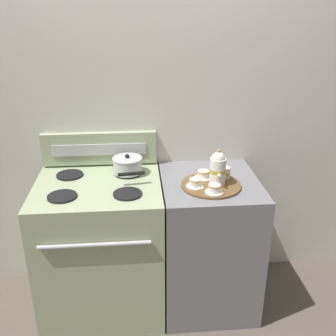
{
  "coord_description": "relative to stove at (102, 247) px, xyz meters",
  "views": [
    {
      "loc": [
        -0.06,
        -2.18,
        1.93
      ],
      "look_at": [
        0.13,
        0.04,
        0.98
      ],
      "focal_mm": 42.0,
      "sensor_mm": 36.0,
      "label": 1
    }
  ],
  "objects": [
    {
      "name": "stove",
      "position": [
        0.0,
        0.0,
        0.0
      ],
      "size": [
        0.77,
        0.69,
        0.91
      ],
      "color": "#9EAD84",
      "rests_on": "ground"
    },
    {
      "name": "teapot",
      "position": [
        0.72,
        -0.09,
        0.57
      ],
      "size": [
        0.1,
        0.16,
        0.22
      ],
      "color": "white",
      "rests_on": "serving_tray"
    },
    {
      "name": "teacup_front",
      "position": [
        0.65,
        0.01,
        0.49
      ],
      "size": [
        0.11,
        0.11,
        0.05
      ],
      "color": "white",
      "rests_on": "serving_tray"
    },
    {
      "name": "creamer_jug",
      "position": [
        0.79,
        -0.0,
        0.5
      ],
      "size": [
        0.06,
        0.06,
        0.07
      ],
      "color": "white",
      "rests_on": "serving_tray"
    },
    {
      "name": "serving_tray",
      "position": [
        0.69,
        -0.08,
        0.46
      ],
      "size": [
        0.36,
        0.36,
        0.01
      ],
      "color": "brown",
      "rests_on": "side_counter"
    },
    {
      "name": "side_counter",
      "position": [
        0.7,
        0.0,
        -0.0
      ],
      "size": [
        0.6,
        0.66,
        0.9
      ],
      "color": "slate",
      "rests_on": "ground"
    },
    {
      "name": "ground_plane",
      "position": [
        0.31,
        0.0,
        -0.45
      ],
      "size": [
        6.0,
        6.0,
        0.0
      ],
      "primitive_type": "plane",
      "color": "brown"
    },
    {
      "name": "teacup_left",
      "position": [
        0.59,
        -0.1,
        0.49
      ],
      "size": [
        0.11,
        0.11,
        0.05
      ],
      "color": "white",
      "rests_on": "serving_tray"
    },
    {
      "name": "saucepan",
      "position": [
        0.19,
        0.15,
        0.51
      ],
      "size": [
        0.2,
        0.29,
        0.12
      ],
      "color": "#B7B7BC",
      "rests_on": "stove"
    },
    {
      "name": "wall_back",
      "position": [
        0.31,
        0.36,
        0.65
      ],
      "size": [
        6.0,
        0.05,
        2.2
      ],
      "color": "beige",
      "rests_on": "ground"
    },
    {
      "name": "teacup_right",
      "position": [
        0.68,
        -0.19,
        0.49
      ],
      "size": [
        0.11,
        0.11,
        0.05
      ],
      "color": "white",
      "rests_on": "serving_tray"
    },
    {
      "name": "control_panel",
      "position": [
        0.0,
        0.31,
        0.57
      ],
      "size": [
        0.76,
        0.05,
        0.22
      ],
      "color": "#9EAD84",
      "rests_on": "stove"
    }
  ]
}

